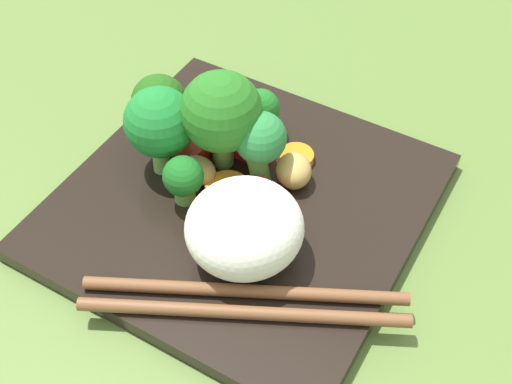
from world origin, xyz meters
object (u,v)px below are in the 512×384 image
carrot_slice_3 (296,157)px  chopstick_pair (244,302)px  square_plate (242,205)px  rice_mound (244,228)px  broccoli_floret_1 (160,104)px

carrot_slice_3 → chopstick_pair: (-12.62, -3.44, 0.09)cm
square_plate → carrot_slice_3: (5.36, -1.40, 0.97)cm
square_plate → carrot_slice_3: 5.62cm
square_plate → carrot_slice_3: size_ratio=9.41×
square_plate → rice_mound: bearing=-144.7°
carrot_slice_3 → chopstick_pair: 13.08cm
rice_mound → broccoli_floret_1: broccoli_floret_1 is taller
square_plate → chopstick_pair: chopstick_pair is taller
rice_mound → broccoli_floret_1: 12.07cm
rice_mound → broccoli_floret_1: (5.56, 10.64, 1.23)cm
square_plate → broccoli_floret_1: bearing=78.1°
rice_mound → chopstick_pair: 4.56cm
square_plate → rice_mound: rice_mound is taller
square_plate → carrot_slice_3: carrot_slice_3 is taller
broccoli_floret_1 → carrot_slice_3: 10.62cm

